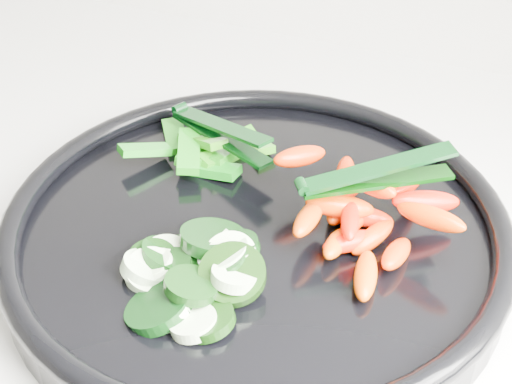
% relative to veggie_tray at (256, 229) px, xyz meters
% --- Properties ---
extents(veggie_tray, '(0.47, 0.47, 0.04)m').
position_rel_veggie_tray_xyz_m(veggie_tray, '(0.00, 0.00, 0.00)').
color(veggie_tray, black).
rests_on(veggie_tray, counter).
extents(cucumber_pile, '(0.11, 0.12, 0.04)m').
position_rel_veggie_tray_xyz_m(cucumber_pile, '(-0.02, -0.07, 0.01)').
color(cucumber_pile, black).
rests_on(cucumber_pile, veggie_tray).
extents(carrot_pile, '(0.15, 0.17, 0.05)m').
position_rel_veggie_tray_xyz_m(carrot_pile, '(0.07, 0.03, 0.02)').
color(carrot_pile, red).
rests_on(carrot_pile, veggie_tray).
extents(pepper_pile, '(0.11, 0.10, 0.04)m').
position_rel_veggie_tray_xyz_m(pepper_pile, '(-0.07, 0.07, 0.01)').
color(pepper_pile, '#0A730E').
rests_on(pepper_pile, veggie_tray).
extents(tong_carrot, '(0.10, 0.08, 0.02)m').
position_rel_veggie_tray_xyz_m(tong_carrot, '(0.08, 0.03, 0.05)').
color(tong_carrot, black).
rests_on(tong_carrot, carrot_pile).
extents(tong_pepper, '(0.11, 0.06, 0.02)m').
position_rel_veggie_tray_xyz_m(tong_pepper, '(-0.07, 0.07, 0.03)').
color(tong_pepper, black).
rests_on(tong_pepper, pepper_pile).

